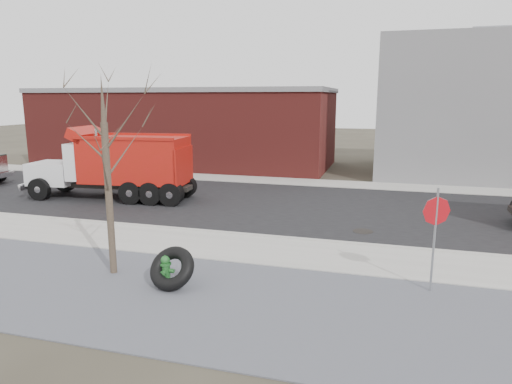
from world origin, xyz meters
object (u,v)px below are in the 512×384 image
(fire_hydrant, at_px, (166,272))
(truck_tire, at_px, (172,268))
(dump_truck_red_b, at_px, (116,163))
(stop_sign, at_px, (436,221))

(fire_hydrant, distance_m, truck_tire, 0.27)
(fire_hydrant, distance_m, dump_truck_red_b, 10.95)
(fire_hydrant, height_order, dump_truck_red_b, dump_truck_red_b)
(fire_hydrant, xyz_separation_m, stop_sign, (6.31, 1.44, 1.40))
(fire_hydrant, distance_m, stop_sign, 6.62)
(truck_tire, bearing_deg, stop_sign, 13.95)
(truck_tire, bearing_deg, fire_hydrant, 161.61)
(fire_hydrant, xyz_separation_m, dump_truck_red_b, (-6.79, 8.49, 1.31))
(fire_hydrant, bearing_deg, truck_tire, -21.81)
(truck_tire, height_order, dump_truck_red_b, dump_truck_red_b)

